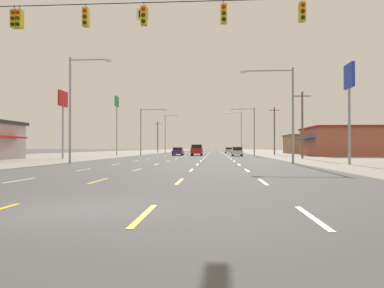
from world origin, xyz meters
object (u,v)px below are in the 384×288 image
(sedan_far_right_midfar, at_px, (229,150))
(streetlight_left_row_0, at_px, (74,102))
(streetlight_right_row_2, at_px, (240,130))
(pole_sign_right_row_0, at_px, (349,88))
(streetlight_right_row_0, at_px, (286,106))
(suv_center_turn_near, at_px, (197,150))
(streetlight_left_row_1, at_px, (144,127))
(sedan_inner_left_mid, at_px, (178,151))
(streetlight_left_row_2, at_px, (166,131))
(hatchback_far_right_nearest, at_px, (237,151))
(pole_sign_left_row_1, at_px, (63,106))
(pole_sign_left_row_2, at_px, (117,110))
(streetlight_right_row_1, at_px, (252,127))

(sedan_far_right_midfar, xyz_separation_m, streetlight_left_row_0, (-16.58, -62.96, 4.89))
(sedan_far_right_midfar, height_order, streetlight_right_row_2, streetlight_right_row_2)
(streetlight_right_row_2, bearing_deg, sedan_far_right_midfar, 168.95)
(pole_sign_right_row_0, relative_size, streetlight_right_row_0, 1.00)
(suv_center_turn_near, distance_m, streetlight_right_row_0, 33.40)
(streetlight_left_row_0, bearing_deg, suv_center_turn_near, 72.95)
(pole_sign_right_row_0, bearing_deg, streetlight_left_row_1, 126.97)
(sedan_inner_left_mid, bearing_deg, streetlight_right_row_0, -67.80)
(streetlight_left_row_0, height_order, streetlight_left_row_2, streetlight_left_row_2)
(suv_center_turn_near, bearing_deg, hatchback_far_right_nearest, -21.26)
(sedan_far_right_midfar, relative_size, streetlight_left_row_1, 0.53)
(sedan_inner_left_mid, relative_size, streetlight_left_row_0, 0.46)
(hatchback_far_right_nearest, distance_m, pole_sign_left_row_1, 29.05)
(pole_sign_left_row_2, relative_size, streetlight_left_row_0, 1.18)
(sedan_far_right_midfar, xyz_separation_m, streetlight_left_row_1, (-16.38, -31.77, 4.33))
(pole_sign_right_row_0, bearing_deg, sedan_inner_left_mid, 118.81)
(sedan_inner_left_mid, height_order, pole_sign_left_row_1, pole_sign_left_row_1)
(suv_center_turn_near, distance_m, sedan_inner_left_mid, 3.44)
(pole_sign_left_row_1, height_order, streetlight_left_row_1, pole_sign_left_row_1)
(streetlight_left_row_0, bearing_deg, pole_sign_right_row_0, -2.32)
(sedan_far_right_midfar, xyz_separation_m, pole_sign_left_row_1, (-23.58, -49.50, 6.21))
(sedan_far_right_midfar, bearing_deg, pole_sign_left_row_2, -130.71)
(streetlight_left_row_0, height_order, streetlight_left_row_1, streetlight_left_row_0)
(pole_sign_left_row_1, distance_m, streetlight_right_row_1, 31.90)
(sedan_far_right_midfar, xyz_separation_m, streetlight_right_row_0, (2.77, -62.96, 4.34))
(streetlight_right_row_1, xyz_separation_m, streetlight_left_row_2, (-19.52, 31.19, 0.86))
(sedan_far_right_midfar, xyz_separation_m, pole_sign_left_row_2, (-22.84, -26.55, 8.06))
(pole_sign_left_row_1, relative_size, streetlight_left_row_2, 0.86)
(pole_sign_left_row_2, distance_m, pole_sign_right_row_0, 48.44)
(pole_sign_right_row_0, bearing_deg, streetlight_right_row_2, 94.37)
(sedan_inner_left_mid, distance_m, streetlight_right_row_1, 13.83)
(pole_sign_left_row_1, bearing_deg, sedan_far_right_midfar, 64.53)
(hatchback_far_right_nearest, height_order, streetlight_right_row_2, streetlight_right_row_2)
(sedan_inner_left_mid, bearing_deg, pole_sign_left_row_2, 160.42)
(pole_sign_right_row_0, height_order, streetlight_right_row_0, pole_sign_right_row_0)
(suv_center_turn_near, relative_size, streetlight_right_row_0, 0.57)
(streetlight_right_row_1, distance_m, streetlight_left_row_2, 36.80)
(streetlight_left_row_0, xyz_separation_m, streetlight_right_row_1, (19.44, 31.19, -0.64))
(pole_sign_left_row_1, height_order, streetlight_right_row_2, streetlight_right_row_2)
(suv_center_turn_near, height_order, streetlight_left_row_0, streetlight_left_row_0)
(streetlight_left_row_2, height_order, streetlight_right_row_2, streetlight_right_row_2)
(suv_center_turn_near, distance_m, sedan_far_right_midfar, 31.98)
(streetlight_right_row_0, bearing_deg, pole_sign_right_row_0, -11.05)
(sedan_inner_left_mid, height_order, streetlight_right_row_1, streetlight_right_row_1)
(sedan_far_right_midfar, relative_size, streetlight_right_row_2, 0.41)
(pole_sign_right_row_0, bearing_deg, streetlight_left_row_0, 177.68)
(sedan_far_right_midfar, height_order, streetlight_right_row_0, streetlight_right_row_0)
(streetlight_right_row_2, bearing_deg, suv_center_turn_near, -107.82)
(hatchback_far_right_nearest, height_order, streetlight_left_row_0, streetlight_left_row_0)
(hatchback_far_right_nearest, xyz_separation_m, suv_center_turn_near, (-7.03, 2.74, 0.24))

